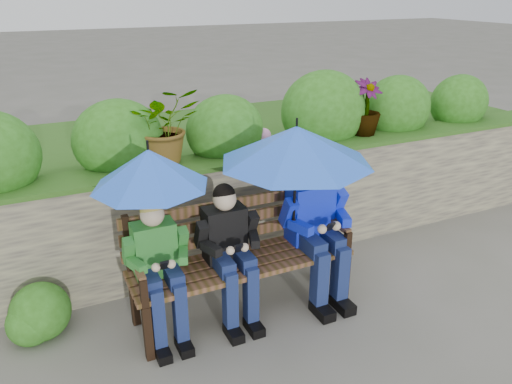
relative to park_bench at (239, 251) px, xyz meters
name	(u,v)px	position (x,y,z in m)	size (l,w,h in m)	color
ground	(261,303)	(0.18, -0.03, -0.52)	(60.00, 60.00, 0.00)	#5D5C50
garden_backdrop	(195,174)	(0.19, 1.61, 0.06)	(8.00, 2.82, 1.70)	#5A534A
park_bench	(239,251)	(0.00, 0.00, 0.00)	(1.73, 0.51, 0.91)	black
boy_left	(159,263)	(-0.64, -0.07, 0.09)	(0.45, 0.52, 1.06)	#185E16
boy_middle	(230,247)	(-0.10, -0.08, 0.10)	(0.47, 0.54, 1.09)	black
boy_right	(316,218)	(0.64, -0.07, 0.18)	(0.54, 0.65, 1.18)	#0F24BF
umbrella_left	(149,168)	(-0.64, -0.03, 0.78)	(0.80, 0.80, 0.80)	blue
umbrella_right	(296,145)	(0.43, -0.10, 0.83)	(1.15, 1.15, 0.84)	blue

